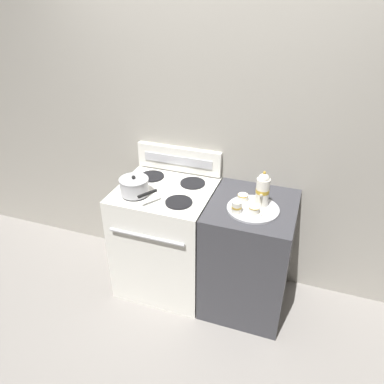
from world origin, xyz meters
TOP-DOWN VIEW (x-y plane):
  - ground_plane at (0.00, 0.00)m, footprint 6.00×6.00m
  - wall_back at (0.00, 0.35)m, footprint 6.00×0.05m
  - stove at (-0.30, -0.00)m, footprint 0.70×0.67m
  - control_panel at (-0.30, 0.30)m, footprint 0.68×0.05m
  - side_counter at (0.35, 0.00)m, footprint 0.59×0.64m
  - saucepan at (-0.47, -0.15)m, footprint 0.30×0.26m
  - serving_tray at (0.36, -0.06)m, footprint 0.35×0.35m
  - teapot at (0.41, -0.00)m, footprint 0.09×0.15m
  - teacup_left at (0.28, -0.00)m, footprint 0.11×0.11m
  - teacup_right at (0.38, -0.13)m, footprint 0.11×0.11m
  - creamer_jug at (0.27, -0.14)m, footprint 0.07×0.07m

SIDE VIEW (x-z plane):
  - ground_plane at x=0.00m, z-range 0.00..0.00m
  - side_counter at x=0.35m, z-range 0.00..0.88m
  - stove at x=-0.30m, z-range 0.00..0.89m
  - serving_tray at x=0.36m, z-range 0.88..0.90m
  - teacup_left at x=0.28m, z-range 0.90..0.95m
  - teacup_right at x=0.38m, z-range 0.90..0.95m
  - creamer_jug at x=0.27m, z-range 0.90..0.98m
  - saucepan at x=-0.47m, z-range 0.88..1.03m
  - control_panel at x=-0.30m, z-range 0.90..1.09m
  - teapot at x=0.41m, z-range 0.89..1.14m
  - wall_back at x=0.00m, z-range 0.00..2.20m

